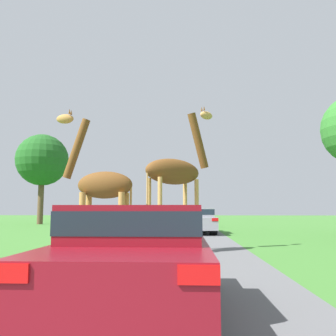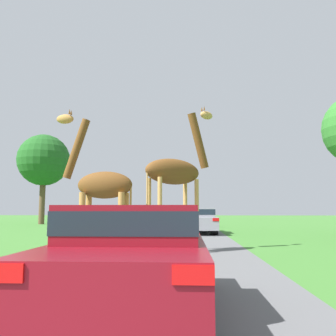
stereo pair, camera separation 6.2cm
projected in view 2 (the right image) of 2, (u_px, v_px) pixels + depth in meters
The scene contains 9 objects.
road at pixel (174, 226), 30.28m from camera, with size 6.52×120.00×0.00m.
giraffe_near_road at pixel (176, 172), 11.94m from camera, with size 2.55×2.24×5.15m.
giraffe_companion at pixel (101, 189), 10.82m from camera, with size 2.51×0.89×4.56m.
car_lead_maroon at pixel (134, 254), 5.01m from camera, with size 1.96×4.15×1.47m.
car_queue_right at pixel (199, 220), 21.06m from camera, with size 1.93×4.79×1.49m.
car_queue_left at pixel (147, 219), 24.96m from camera, with size 1.89×4.50×1.35m.
car_far_ahead at pixel (106, 226), 15.46m from camera, with size 1.98×4.15×1.31m.
car_verge_right at pixel (195, 217), 28.73m from camera, with size 1.81×4.08×1.49m.
tree_centre_back at pixel (44, 160), 34.14m from camera, with size 4.93×4.93×8.57m.
Camera 2 is at (1.17, -0.62, 1.42)m, focal length 38.00 mm.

